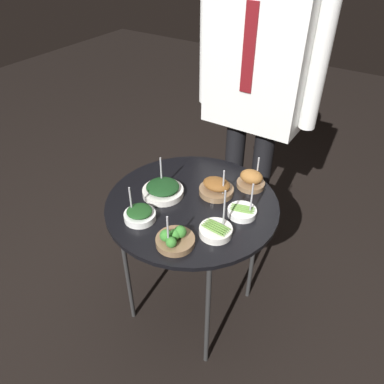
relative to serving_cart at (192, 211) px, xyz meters
name	(u,v)px	position (x,y,z in m)	size (l,w,h in m)	color
ground_plane	(192,305)	(0.00, 0.00, -0.63)	(8.00, 8.00, 0.00)	black
serving_cart	(192,211)	(0.00, 0.00, 0.00)	(0.70, 0.70, 0.67)	black
bowl_spinach_far_rim	(163,190)	(-0.13, -0.02, 0.07)	(0.17, 0.17, 0.15)	silver
bowl_spinach_near_rim	(140,214)	(-0.11, -0.19, 0.07)	(0.12, 0.12, 0.14)	white
bowl_broccoli_back_left	(174,239)	(0.08, -0.23, 0.07)	(0.14, 0.14, 0.15)	brown
bowl_asparagus_front_center	(242,211)	(0.20, 0.04, 0.06)	(0.11, 0.11, 0.15)	white
bowl_roast_mid_right	(217,188)	(0.05, 0.10, 0.07)	(0.14, 0.14, 0.13)	brown
bowl_roast_center	(251,180)	(0.15, 0.23, 0.08)	(0.12, 0.12, 0.13)	brown
bowl_asparagus_mid_left	(216,230)	(0.17, -0.11, 0.06)	(0.12, 0.12, 0.18)	silver
waiter_figure	(257,77)	(-0.01, 0.55, 0.39)	(0.59, 0.22, 1.60)	black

